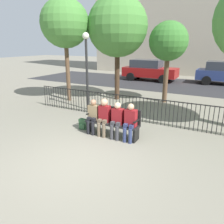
% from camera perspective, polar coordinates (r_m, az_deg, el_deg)
% --- Properties ---
extents(ground_plane, '(80.00, 80.00, 0.00)m').
position_cam_1_polar(ground_plane, '(5.63, -9.12, -12.82)').
color(ground_plane, gray).
extents(park_bench, '(1.76, 0.45, 0.92)m').
position_cam_1_polar(park_bench, '(6.90, 0.31, -2.25)').
color(park_bench, black).
rests_on(park_bench, ground).
extents(seated_person_0, '(0.34, 0.39, 1.13)m').
position_cam_1_polar(seated_person_0, '(7.07, -4.95, -0.68)').
color(seated_person_0, black).
rests_on(seated_person_0, ground).
extents(seated_person_1, '(0.34, 0.39, 1.20)m').
position_cam_1_polar(seated_person_1, '(6.85, -2.13, -0.75)').
color(seated_person_1, brown).
rests_on(seated_person_1, ground).
extents(seated_person_2, '(0.34, 0.39, 1.14)m').
position_cam_1_polar(seated_person_2, '(6.65, 1.33, -1.69)').
color(seated_person_2, '#3D3D42').
rests_on(seated_person_2, ground).
extents(seated_person_3, '(0.34, 0.39, 1.16)m').
position_cam_1_polar(seated_person_3, '(6.48, 4.75, -2.23)').
color(seated_person_3, navy).
rests_on(seated_person_3, ground).
extents(backpack, '(0.31, 0.20, 0.36)m').
position_cam_1_polar(backpack, '(7.55, -7.45, -3.21)').
color(backpack, '#284C2D').
rests_on(backpack, ground).
extents(fence_railing, '(9.01, 0.03, 0.95)m').
position_cam_1_polar(fence_railing, '(8.28, 5.44, 1.52)').
color(fence_railing, black).
rests_on(fence_railing, ground).
extents(tree_0, '(1.82, 1.82, 3.84)m').
position_cam_1_polar(tree_0, '(10.99, 14.53, 17.31)').
color(tree_0, brown).
rests_on(tree_0, ground).
extents(tree_2, '(2.30, 2.30, 4.89)m').
position_cam_1_polar(tree_2, '(11.29, -12.20, 21.64)').
color(tree_2, brown).
rests_on(tree_2, ground).
extents(tree_3, '(2.93, 2.93, 5.09)m').
position_cam_1_polar(tree_3, '(11.33, 1.44, 21.40)').
color(tree_3, '#422D1E').
rests_on(tree_3, ground).
extents(lamp_post, '(0.28, 0.28, 3.26)m').
position_cam_1_polar(lamp_post, '(9.44, -6.67, 13.50)').
color(lamp_post, black).
rests_on(lamp_post, ground).
extents(street_surface, '(24.00, 6.00, 0.01)m').
position_cam_1_polar(street_surface, '(16.35, 17.17, 6.74)').
color(street_surface, '#2B2B2D').
rests_on(street_surface, ground).
extents(parked_car_1, '(4.20, 1.94, 1.62)m').
position_cam_1_polar(parked_car_1, '(17.85, 9.66, 10.83)').
color(parked_car_1, maroon).
rests_on(parked_car_1, ground).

